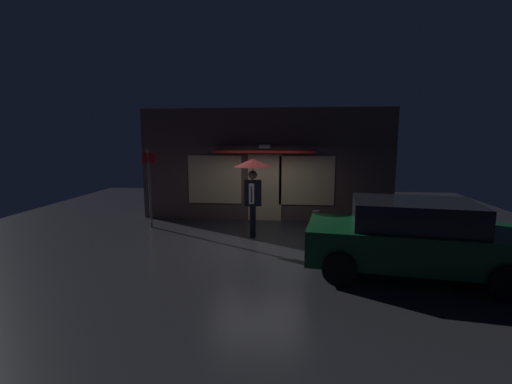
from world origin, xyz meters
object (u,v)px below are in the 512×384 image
street_sign_post (150,184)px  sidewalk_bollard (316,218)px  parked_car (412,237)px  person_with_umbrella (253,177)px

street_sign_post → sidewalk_bollard: (5.05, 0.69, -1.11)m
parked_car → street_sign_post: (-6.68, 3.12, 0.58)m
person_with_umbrella → street_sign_post: street_sign_post is taller
person_with_umbrella → street_sign_post: (-3.22, 0.67, -0.33)m
parked_car → sidewalk_bollard: size_ratio=8.81×
parked_car → sidewalk_bollard: (-1.63, 3.81, -0.53)m
street_sign_post → parked_car: bearing=-25.1°
street_sign_post → sidewalk_bollard: street_sign_post is taller
person_with_umbrella → sidewalk_bollard: (1.83, 1.36, -1.44)m
person_with_umbrella → sidewalk_bollard: 2.70m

